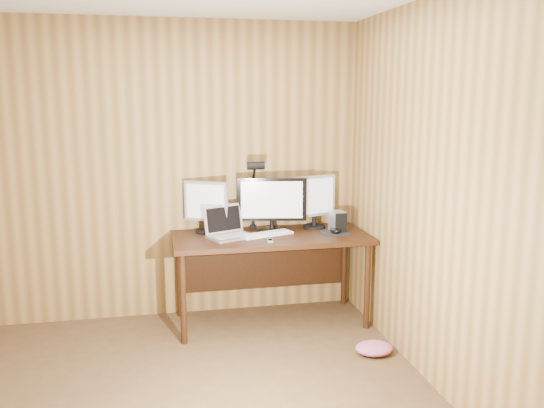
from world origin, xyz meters
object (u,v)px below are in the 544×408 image
object	(u,v)px
laptop	(228,229)
keyboard	(266,234)
phone	(270,240)
monitor_right	(315,200)
hard_drive	(337,221)
speaker	(332,222)
mouse	(335,230)
monitor_center	(272,204)
desk_lamp	(254,185)
monitor_left	(206,205)
desk	(269,247)

from	to	relation	value
laptop	keyboard	distance (m)	0.32
phone	monitor_right	bearing A→B (deg)	49.81
keyboard	hard_drive	bearing A→B (deg)	-17.38
laptop	speaker	world-z (taller)	laptop
mouse	speaker	size ratio (longest dim) A/B	0.97
monitor_center	speaker	size ratio (longest dim) A/B	4.66
laptop	desk_lamp	world-z (taller)	desk_lamp
phone	hard_drive	bearing A→B (deg)	29.69
phone	desk_lamp	distance (m)	0.57
laptop	hard_drive	size ratio (longest dim) A/B	2.48
speaker	monitor_left	bearing A→B (deg)	175.97
monitor_left	mouse	world-z (taller)	monitor_left
hard_drive	monitor_right	bearing A→B (deg)	127.26
phone	desk_lamp	world-z (taller)	desk_lamp
monitor_right	keyboard	size ratio (longest dim) A/B	0.98
phone	speaker	world-z (taller)	speaker
monitor_left	desk_lamp	bearing A→B (deg)	33.43
hard_drive	desk_lamp	size ratio (longest dim) A/B	0.27
hard_drive	desk_lamp	distance (m)	0.77
mouse	desk_lamp	world-z (taller)	desk_lamp
phone	keyboard	bearing A→B (deg)	97.94
monitor_center	speaker	xyz separation A→B (m)	(0.53, -0.00, -0.17)
mouse	laptop	bearing A→B (deg)	162.85
keyboard	desk_lamp	world-z (taller)	desk_lamp
monitor_left	hard_drive	xyz separation A→B (m)	(1.09, -0.18, -0.15)
laptop	keyboard	size ratio (longest dim) A/B	0.91
keyboard	phone	bearing A→B (deg)	-112.15
keyboard	hard_drive	size ratio (longest dim) A/B	2.72
keyboard	desk	bearing A→B (deg)	43.47
speaker	desk_lamp	distance (m)	0.74
mouse	desk_lamp	bearing A→B (deg)	144.05
monitor_right	laptop	xyz separation A→B (m)	(-0.78, -0.17, -0.18)
desk	hard_drive	bearing A→B (deg)	-4.56
laptop	hard_drive	distance (m)	0.93
mouse	desk_lamp	xyz separation A→B (m)	(-0.63, 0.27, 0.36)
laptop	desk_lamp	bearing A→B (deg)	15.46
laptop	speaker	xyz separation A→B (m)	(0.91, 0.10, 0.00)
monitor_left	mouse	distance (m)	1.09
monitor_center	monitor_left	size ratio (longest dim) A/B	1.35
monitor_right	laptop	size ratio (longest dim) A/B	1.07
mouse	phone	xyz separation A→B (m)	(-0.58, -0.15, -0.02)
monitor_right	speaker	xyz separation A→B (m)	(0.14, -0.07, -0.18)
monitor_center	laptop	xyz separation A→B (m)	(-0.39, -0.10, -0.18)
mouse	speaker	xyz separation A→B (m)	(0.02, 0.17, 0.04)
laptop	phone	world-z (taller)	laptop
keyboard	mouse	xyz separation A→B (m)	(0.57, -0.04, 0.01)
laptop	speaker	bearing A→B (deg)	-16.56
speaker	desk_lamp	bearing A→B (deg)	171.05
monitor_left	desk_lamp	xyz separation A→B (m)	(0.41, 0.03, 0.16)
monitor_right	speaker	distance (m)	0.24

